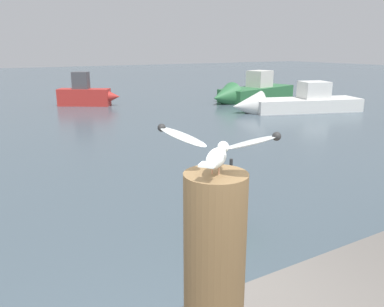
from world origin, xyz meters
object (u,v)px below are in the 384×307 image
boat_green (248,93)px  boat_white (289,103)px  mooring_post (214,270)px  boat_red (88,95)px  channel_buoy (230,210)px  seagull (217,150)px

boat_green → boat_white: bearing=-100.2°
mooring_post → boat_red: mooring_post is taller
mooring_post → boat_white: (12.09, 11.77, -1.36)m
mooring_post → boat_white: mooring_post is taller
mooring_post → channel_buoy: (2.30, 2.99, -1.29)m
boat_red → channel_buoy: boat_red is taller
seagull → boat_green: 20.48m
mooring_post → channel_buoy: bearing=52.4°
boat_green → boat_red: (-8.35, 2.71, 0.11)m
boat_red → mooring_post: bearing=-103.6°
seagull → boat_green: size_ratio=0.09×
mooring_post → boat_green: size_ratio=0.18×
seagull → boat_green: (12.82, 15.85, -2.01)m
seagull → channel_buoy: 4.26m
mooring_post → boat_green: 20.43m
seagull → channel_buoy: size_ratio=0.42×
boat_green → mooring_post: bearing=-129.0°
boat_red → channel_buoy: bearing=-97.9°
mooring_post → boat_red: 19.13m
boat_white → boat_red: (-7.61, 6.79, 0.17)m
seagull → boat_white: 16.99m
seagull → boat_red: size_ratio=0.18×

